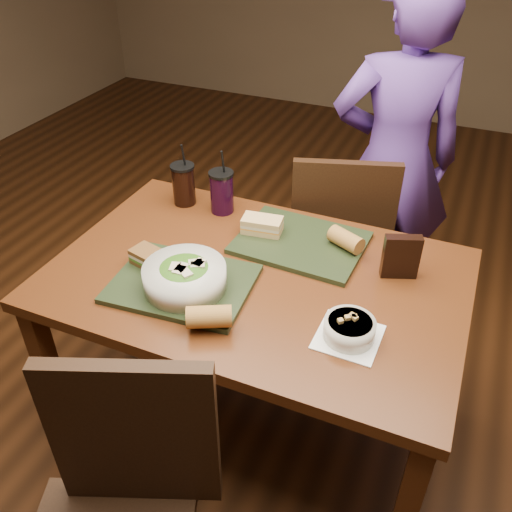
{
  "coord_description": "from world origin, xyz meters",
  "views": [
    {
      "loc": [
        0.54,
        -1.25,
        1.8
      ],
      "look_at": [
        0.0,
        0.0,
        0.82
      ],
      "focal_mm": 38.0,
      "sensor_mm": 36.0,
      "label": 1
    }
  ],
  "objects_px": {
    "diner": "(394,162)",
    "sandwich_near": "(148,257)",
    "soup_bowl": "(349,329)",
    "tray_far": "(301,243)",
    "baguette_far": "(346,240)",
    "tray_near": "(183,284)",
    "chair_far": "(345,242)",
    "sandwich_far": "(262,225)",
    "salad_bowl": "(185,276)",
    "cup_cola": "(184,184)",
    "cup_berry": "(222,192)",
    "chip_bag": "(401,257)",
    "dining_table": "(256,296)",
    "chair_near": "(121,511)",
    "baguette_near": "(209,317)"
  },
  "relations": [
    {
      "from": "cup_cola",
      "to": "chip_bag",
      "type": "height_order",
      "value": "cup_cola"
    },
    {
      "from": "chair_near",
      "to": "chair_far",
      "type": "bearing_deg",
      "value": 82.18
    },
    {
      "from": "chair_far",
      "to": "sandwich_far",
      "type": "distance_m",
      "value": 0.54
    },
    {
      "from": "soup_bowl",
      "to": "cup_berry",
      "type": "distance_m",
      "value": 0.78
    },
    {
      "from": "soup_bowl",
      "to": "chip_bag",
      "type": "bearing_deg",
      "value": 78.29
    },
    {
      "from": "salad_bowl",
      "to": "baguette_far",
      "type": "xyz_separation_m",
      "value": [
        0.39,
        0.39,
        -0.01
      ]
    },
    {
      "from": "diner",
      "to": "chip_bag",
      "type": "height_order",
      "value": "diner"
    },
    {
      "from": "soup_bowl",
      "to": "baguette_far",
      "type": "relative_size",
      "value": 1.47
    },
    {
      "from": "baguette_far",
      "to": "chip_bag",
      "type": "height_order",
      "value": "chip_bag"
    },
    {
      "from": "soup_bowl",
      "to": "cup_berry",
      "type": "xyz_separation_m",
      "value": [
        -0.62,
        0.47,
        0.05
      ]
    },
    {
      "from": "tray_near",
      "to": "cup_cola",
      "type": "relative_size",
      "value": 1.72
    },
    {
      "from": "diner",
      "to": "cup_berry",
      "type": "height_order",
      "value": "diner"
    },
    {
      "from": "chair_near",
      "to": "tray_far",
      "type": "xyz_separation_m",
      "value": [
        0.12,
        0.94,
        0.24
      ]
    },
    {
      "from": "diner",
      "to": "tray_near",
      "type": "relative_size",
      "value": 3.66
    },
    {
      "from": "cup_berry",
      "to": "baguette_far",
      "type": "bearing_deg",
      "value": -8.93
    },
    {
      "from": "chair_near",
      "to": "tray_near",
      "type": "height_order",
      "value": "chair_near"
    },
    {
      "from": "sandwich_far",
      "to": "salad_bowl",
      "type": "bearing_deg",
      "value": -104.3
    },
    {
      "from": "chair_near",
      "to": "baguette_far",
      "type": "xyz_separation_m",
      "value": [
        0.27,
        0.96,
        0.28
      ]
    },
    {
      "from": "chair_far",
      "to": "cup_berry",
      "type": "relative_size",
      "value": 3.74
    },
    {
      "from": "salad_bowl",
      "to": "soup_bowl",
      "type": "xyz_separation_m",
      "value": [
        0.51,
        -0.0,
        -0.03
      ]
    },
    {
      "from": "chair_far",
      "to": "sandwich_near",
      "type": "relative_size",
      "value": 7.7
    },
    {
      "from": "chair_far",
      "to": "sandwich_far",
      "type": "relative_size",
      "value": 6.42
    },
    {
      "from": "baguette_far",
      "to": "tray_near",
      "type": "bearing_deg",
      "value": -137.38
    },
    {
      "from": "baguette_far",
      "to": "cup_cola",
      "type": "height_order",
      "value": "cup_cola"
    },
    {
      "from": "dining_table",
      "to": "sandwich_far",
      "type": "height_order",
      "value": "sandwich_far"
    },
    {
      "from": "chair_near",
      "to": "cup_berry",
      "type": "height_order",
      "value": "cup_berry"
    },
    {
      "from": "sandwich_far",
      "to": "cup_berry",
      "type": "bearing_deg",
      "value": 153.83
    },
    {
      "from": "soup_bowl",
      "to": "tray_far",
      "type": "bearing_deg",
      "value": 125.86
    },
    {
      "from": "chair_far",
      "to": "chip_bag",
      "type": "distance_m",
      "value": 0.62
    },
    {
      "from": "sandwich_near",
      "to": "baguette_near",
      "type": "height_order",
      "value": "baguette_near"
    },
    {
      "from": "dining_table",
      "to": "chip_bag",
      "type": "relative_size",
      "value": 8.85
    },
    {
      "from": "tray_near",
      "to": "chip_bag",
      "type": "relative_size",
      "value": 2.86
    },
    {
      "from": "salad_bowl",
      "to": "tray_near",
      "type": "bearing_deg",
      "value": 140.75
    },
    {
      "from": "baguette_far",
      "to": "cup_cola",
      "type": "bearing_deg",
      "value": 173.38
    },
    {
      "from": "tray_far",
      "to": "chip_bag",
      "type": "distance_m",
      "value": 0.35
    },
    {
      "from": "sandwich_near",
      "to": "baguette_far",
      "type": "relative_size",
      "value": 1.02
    },
    {
      "from": "sandwich_near",
      "to": "diner",
      "type": "bearing_deg",
      "value": 61.29
    },
    {
      "from": "diner",
      "to": "soup_bowl",
      "type": "xyz_separation_m",
      "value": [
        0.1,
        -1.1,
        0.01
      ]
    },
    {
      "from": "diner",
      "to": "sandwich_near",
      "type": "bearing_deg",
      "value": 40.55
    },
    {
      "from": "sandwich_near",
      "to": "salad_bowl",
      "type": "bearing_deg",
      "value": -18.87
    },
    {
      "from": "tray_far",
      "to": "sandwich_near",
      "type": "relative_size",
      "value": 3.48
    },
    {
      "from": "tray_far",
      "to": "chip_bag",
      "type": "bearing_deg",
      "value": -7.05
    },
    {
      "from": "tray_far",
      "to": "salad_bowl",
      "type": "xyz_separation_m",
      "value": [
        -0.24,
        -0.37,
        0.05
      ]
    },
    {
      "from": "sandwich_far",
      "to": "baguette_near",
      "type": "height_order",
      "value": "baguette_near"
    },
    {
      "from": "salad_bowl",
      "to": "baguette_far",
      "type": "relative_size",
      "value": 2.11
    },
    {
      "from": "cup_berry",
      "to": "soup_bowl",
      "type": "bearing_deg",
      "value": -37.52
    },
    {
      "from": "sandwich_near",
      "to": "baguette_far",
      "type": "height_order",
      "value": "baguette_far"
    },
    {
      "from": "tray_far",
      "to": "chair_far",
      "type": "bearing_deg",
      "value": 81.3
    },
    {
      "from": "chair_far",
      "to": "sandwich_far",
      "type": "height_order",
      "value": "chair_far"
    },
    {
      "from": "tray_far",
      "to": "cup_berry",
      "type": "bearing_deg",
      "value": 164.1
    }
  ]
}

